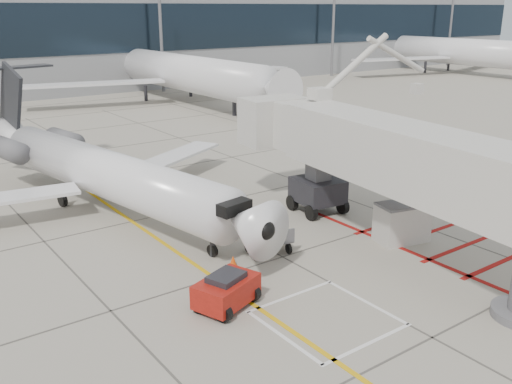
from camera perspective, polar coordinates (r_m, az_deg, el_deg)
ground_plane at (r=22.71m, az=9.09°, el=-9.82°), size 260.00×260.00×0.00m
regional_jet at (r=29.13m, az=-12.86°, el=3.67°), size 25.67×30.21×7.07m
jet_bridge at (r=25.38m, az=14.35°, el=2.21°), size 11.32×20.20×7.71m
pushback_tug at (r=21.13m, az=-2.98°, el=-9.72°), size 2.75×2.21×1.39m
baggage_cart at (r=25.54m, az=1.22°, el=-4.76°), size 2.23×1.66×1.27m
ground_power_unit at (r=27.54m, az=14.39°, el=-2.96°), size 2.62×1.89×1.87m
cone_nose at (r=24.41m, az=-2.31°, el=-6.91°), size 0.35×0.35×0.48m
cone_side at (r=28.50m, az=-2.94°, el=-3.10°), size 0.39×0.39×0.54m
terminal_building at (r=87.52m, az=-20.48°, el=14.60°), size 180.00×28.00×14.00m
terminal_glass_band at (r=74.11m, az=-17.38°, el=15.26°), size 180.00×0.10×6.00m
bg_aircraft_c at (r=68.16m, az=-8.11°, el=14.06°), size 36.29×40.32×12.10m
bg_aircraft_e at (r=103.01m, az=18.91°, el=14.74°), size 38.04×42.27×12.68m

